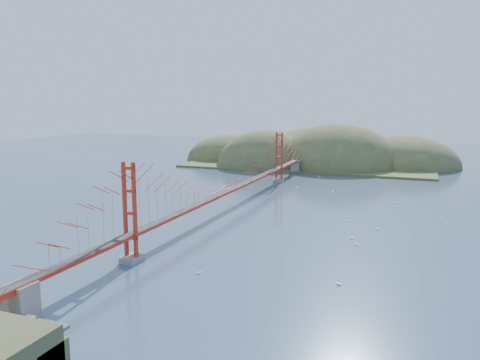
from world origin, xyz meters
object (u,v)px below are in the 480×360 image
(sailboat_2, at_px, (357,244))
(bridge, at_px, (230,169))
(fort, at_px, (9,323))
(sailboat_0, at_px, (378,228))
(sailboat_1, at_px, (347,220))

(sailboat_2, bearing_deg, bridge, 149.21)
(bridge, distance_m, sailboat_2, 28.24)
(fort, distance_m, sailboat_0, 49.72)
(sailboat_0, bearing_deg, fort, -120.23)
(fort, relative_size, sailboat_2, 5.37)
(bridge, relative_size, sailboat_2, 136.98)
(sailboat_1, height_order, sailboat_0, sailboat_0)
(bridge, xyz_separation_m, sailboat_2, (23.54, -14.03, -6.86))
(bridge, distance_m, fort, 48.40)
(sailboat_1, bearing_deg, sailboat_2, -76.05)
(fort, xyz_separation_m, sailboat_2, (23.14, 33.96, -0.51))
(sailboat_0, bearing_deg, sailboat_2, -101.87)
(sailboat_2, xyz_separation_m, sailboat_0, (1.89, 9.00, 0.01))
(fort, bearing_deg, sailboat_0, 59.77)
(fort, bearing_deg, sailboat_1, 66.54)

